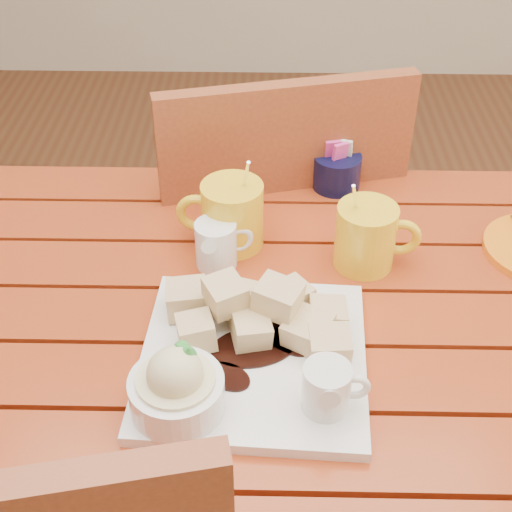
{
  "coord_description": "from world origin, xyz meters",
  "views": [
    {
      "loc": [
        0.04,
        -0.74,
        1.45
      ],
      "look_at": [
        0.02,
        0.05,
        0.82
      ],
      "focal_mm": 50.0,
      "sensor_mm": 36.0,
      "label": 1
    }
  ],
  "objects_px": {
    "table": "(241,367)",
    "dessert_plate": "(240,355)",
    "coffee_mug_right": "(367,236)",
    "chair_far": "(269,245)",
    "coffee_mug_left": "(230,214)"
  },
  "relations": [
    {
      "from": "table",
      "to": "coffee_mug_left",
      "type": "height_order",
      "value": "coffee_mug_left"
    },
    {
      "from": "table",
      "to": "coffee_mug_right",
      "type": "bearing_deg",
      "value": 33.13
    },
    {
      "from": "table",
      "to": "coffee_mug_right",
      "type": "distance_m",
      "value": 0.28
    },
    {
      "from": "coffee_mug_right",
      "to": "chair_far",
      "type": "distance_m",
      "value": 0.45
    },
    {
      "from": "table",
      "to": "coffee_mug_left",
      "type": "relative_size",
      "value": 7.39
    },
    {
      "from": "coffee_mug_left",
      "to": "chair_far",
      "type": "bearing_deg",
      "value": 81.55
    },
    {
      "from": "coffee_mug_right",
      "to": "chair_far",
      "type": "height_order",
      "value": "chair_far"
    },
    {
      "from": "chair_far",
      "to": "dessert_plate",
      "type": "bearing_deg",
      "value": 72.37
    },
    {
      "from": "coffee_mug_left",
      "to": "chair_far",
      "type": "xyz_separation_m",
      "value": [
        0.06,
        0.28,
        -0.28
      ]
    },
    {
      "from": "coffee_mug_left",
      "to": "dessert_plate",
      "type": "bearing_deg",
      "value": -80.79
    },
    {
      "from": "coffee_mug_left",
      "to": "chair_far",
      "type": "distance_m",
      "value": 0.4
    },
    {
      "from": "chair_far",
      "to": "coffee_mug_left",
      "type": "bearing_deg",
      "value": 63.65
    },
    {
      "from": "table",
      "to": "dessert_plate",
      "type": "xyz_separation_m",
      "value": [
        0.0,
        -0.11,
        0.14
      ]
    },
    {
      "from": "table",
      "to": "chair_far",
      "type": "distance_m",
      "value": 0.47
    },
    {
      "from": "coffee_mug_left",
      "to": "coffee_mug_right",
      "type": "distance_m",
      "value": 0.21
    }
  ]
}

